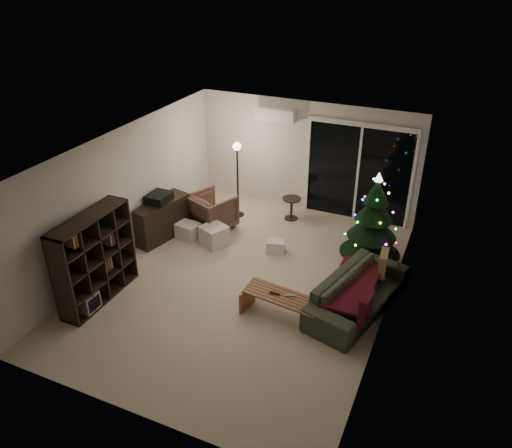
{
  "coord_description": "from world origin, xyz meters",
  "views": [
    {
      "loc": [
        3.2,
        -6.71,
        5.25
      ],
      "look_at": [
        0.1,
        0.3,
        1.05
      ],
      "focal_mm": 35.0,
      "sensor_mm": 36.0,
      "label": 1
    }
  ],
  "objects_px": {
    "media_cabinet": "(161,219)",
    "christmas_tree": "(374,219)",
    "armchair": "(212,211)",
    "coffee_table": "(283,307)",
    "bookshelf": "(86,256)",
    "sofa": "(358,293)"
  },
  "relations": [
    {
      "from": "armchair",
      "to": "coffee_table",
      "type": "xyz_separation_m",
      "value": [
        2.48,
        -2.2,
        -0.18
      ]
    },
    {
      "from": "bookshelf",
      "to": "armchair",
      "type": "bearing_deg",
      "value": 73.38
    },
    {
      "from": "armchair",
      "to": "coffee_table",
      "type": "relative_size",
      "value": 0.65
    },
    {
      "from": "media_cabinet",
      "to": "armchair",
      "type": "distance_m",
      "value": 1.09
    },
    {
      "from": "armchair",
      "to": "christmas_tree",
      "type": "height_order",
      "value": "christmas_tree"
    },
    {
      "from": "coffee_table",
      "to": "sofa",
      "type": "bearing_deg",
      "value": 41.25
    },
    {
      "from": "bookshelf",
      "to": "christmas_tree",
      "type": "height_order",
      "value": "christmas_tree"
    },
    {
      "from": "armchair",
      "to": "christmas_tree",
      "type": "distance_m",
      "value": 3.42
    },
    {
      "from": "bookshelf",
      "to": "media_cabinet",
      "type": "bearing_deg",
      "value": 88.12
    },
    {
      "from": "armchair",
      "to": "sofa",
      "type": "distance_m",
      "value": 3.82
    },
    {
      "from": "armchair",
      "to": "media_cabinet",
      "type": "bearing_deg",
      "value": 65.38
    },
    {
      "from": "coffee_table",
      "to": "christmas_tree",
      "type": "relative_size",
      "value": 0.72
    },
    {
      "from": "bookshelf",
      "to": "christmas_tree",
      "type": "relative_size",
      "value": 0.85
    },
    {
      "from": "media_cabinet",
      "to": "coffee_table",
      "type": "relative_size",
      "value": 0.97
    },
    {
      "from": "bookshelf",
      "to": "armchair",
      "type": "height_order",
      "value": "bookshelf"
    },
    {
      "from": "bookshelf",
      "to": "coffee_table",
      "type": "bearing_deg",
      "value": 11.3
    },
    {
      "from": "sofa",
      "to": "armchair",
      "type": "bearing_deg",
      "value": 81.73
    },
    {
      "from": "sofa",
      "to": "christmas_tree",
      "type": "distance_m",
      "value": 1.64
    },
    {
      "from": "bookshelf",
      "to": "sofa",
      "type": "distance_m",
      "value": 4.57
    },
    {
      "from": "bookshelf",
      "to": "coffee_table",
      "type": "height_order",
      "value": "bookshelf"
    },
    {
      "from": "media_cabinet",
      "to": "christmas_tree",
      "type": "bearing_deg",
      "value": 23.8
    },
    {
      "from": "armchair",
      "to": "christmas_tree",
      "type": "xyz_separation_m",
      "value": [
        3.38,
        0.03,
        0.53
      ]
    }
  ]
}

